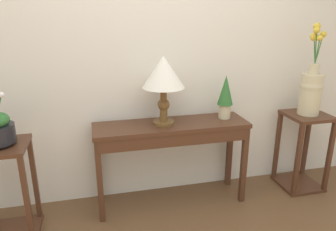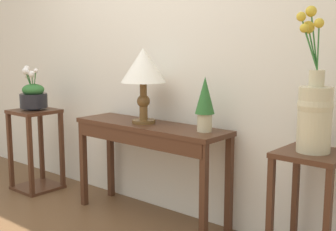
# 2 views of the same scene
# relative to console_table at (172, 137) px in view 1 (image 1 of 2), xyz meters

# --- Properties ---
(back_wall_with_art) EXTENTS (9.00, 0.10, 2.80)m
(back_wall_with_art) POSITION_rel_console_table_xyz_m (-0.14, 0.29, 0.77)
(back_wall_with_art) COLOR silver
(back_wall_with_art) RESTS_ON ground
(console_table) EXTENTS (1.29, 0.36, 0.74)m
(console_table) POSITION_rel_console_table_xyz_m (0.00, 0.00, 0.00)
(console_table) COLOR #472819
(console_table) RESTS_ON ground
(table_lamp) EXTENTS (0.34, 0.34, 0.56)m
(table_lamp) POSITION_rel_console_table_xyz_m (-0.06, 0.02, 0.51)
(table_lamp) COLOR brown
(table_lamp) RESTS_ON console_table
(potted_plant_on_console) EXTENTS (0.13, 0.13, 0.38)m
(potted_plant_on_console) POSITION_rel_console_table_xyz_m (0.48, 0.05, 0.32)
(potted_plant_on_console) COLOR beige
(potted_plant_on_console) RESTS_ON console_table
(pedestal_stand_left) EXTENTS (0.37, 0.37, 0.74)m
(pedestal_stand_left) POSITION_rel_console_table_xyz_m (-1.27, -0.14, -0.26)
(pedestal_stand_left) COLOR #472819
(pedestal_stand_left) RESTS_ON ground
(pedestal_stand_right) EXTENTS (0.37, 0.37, 0.73)m
(pedestal_stand_right) POSITION_rel_console_table_xyz_m (1.27, -0.01, -0.26)
(pedestal_stand_right) COLOR #472819
(pedestal_stand_right) RESTS_ON ground
(flower_vase_tall_right) EXTENTS (0.20, 0.20, 0.80)m
(flower_vase_tall_right) POSITION_rel_console_table_xyz_m (1.27, -0.01, 0.35)
(flower_vase_tall_right) COLOR beige
(flower_vase_tall_right) RESTS_ON pedestal_stand_right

